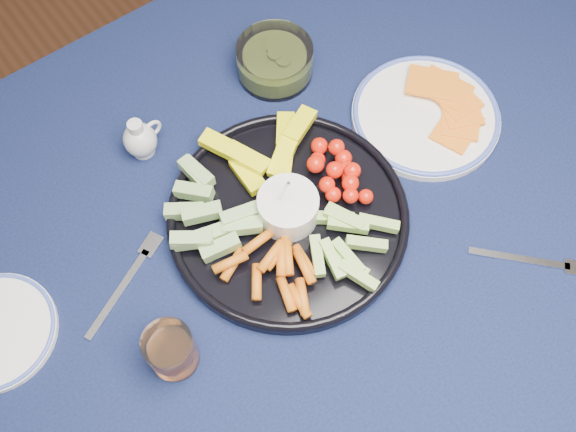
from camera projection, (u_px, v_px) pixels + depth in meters
dining_table at (334, 216)px, 1.11m from camera, size 1.67×1.07×0.75m
crudite_platter at (286, 214)px, 0.98m from camera, size 0.37×0.37×0.12m
creamer_pitcher at (140, 139)px, 1.03m from camera, size 0.07×0.05×0.08m
pickle_bowl at (275, 62)px, 1.11m from camera, size 0.13×0.13×0.06m
cheese_plate at (426, 114)px, 1.08m from camera, size 0.25×0.25×0.03m
juice_tumbler at (172, 351)px, 0.87m from camera, size 0.07×0.07×0.08m
fork_left at (130, 276)px, 0.96m from camera, size 0.17×0.10×0.00m
fork_right at (539, 262)px, 0.97m from camera, size 0.14×0.15×0.00m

